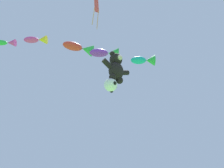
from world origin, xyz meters
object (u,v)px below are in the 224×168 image
fish_kite_magenta (37,40)px  teddy_bear_kite (116,67)px  fish_kite_violet (106,53)px  diamond_kite (96,7)px  fish_kite_emerald (6,43)px  fish_kite_teal (144,60)px  soccer_ball_kite (111,85)px  fish_kite_crimson (80,48)px

fish_kite_magenta → teddy_bear_kite: bearing=-45.7°
fish_kite_violet → diamond_kite: size_ratio=0.86×
fish_kite_violet → fish_kite_emerald: 7.29m
fish_kite_violet → fish_kite_teal: bearing=-30.9°
fish_kite_emerald → diamond_kite: bearing=-63.6°
teddy_bear_kite → fish_kite_magenta: 6.51m
soccer_ball_kite → diamond_kite: 4.92m
teddy_bear_kite → diamond_kite: (-2.52, -1.04, 2.83)m
fish_kite_emerald → fish_kite_magenta: bearing=-37.8°
fish_kite_violet → diamond_kite: diamond_kite is taller
fish_kite_violet → diamond_kite: bearing=-138.4°
fish_kite_teal → fish_kite_emerald: 10.30m
fish_kite_violet → fish_kite_emerald: size_ratio=1.44×
fish_kite_teal → teddy_bear_kite: bearing=179.9°
fish_kite_emerald → diamond_kite: 7.28m
fish_kite_magenta → fish_kite_emerald: (-1.69, 1.31, -0.40)m
teddy_bear_kite → diamond_kite: 3.93m
teddy_bear_kite → fish_kite_emerald: 8.33m
soccer_ball_kite → fish_kite_magenta: 6.99m
fish_kite_crimson → diamond_kite: bearing=-109.6°
fish_kite_teal → diamond_kite: 5.61m
fish_kite_violet → fish_kite_magenta: bearing=149.4°
teddy_bear_kite → fish_kite_emerald: fish_kite_emerald is taller
fish_kite_emerald → teddy_bear_kite: bearing=-43.6°
teddy_bear_kite → fish_kite_magenta: (-4.06, 4.16, 2.91)m
diamond_kite → soccer_ball_kite: bearing=28.3°
fish_kite_magenta → diamond_kite: size_ratio=0.64×
fish_kite_teal → fish_kite_violet: fish_kite_violet is taller
soccer_ball_kite → fish_kite_magenta: (-3.74, 4.02, 4.33)m
fish_kite_magenta → diamond_kite: (1.54, -5.21, -0.08)m
teddy_bear_kite → fish_kite_violet: fish_kite_violet is taller
soccer_ball_kite → fish_kite_crimson: size_ratio=0.36×
soccer_ball_kite → fish_kite_crimson: (-0.80, 2.76, 4.40)m
fish_kite_teal → fish_kite_emerald: bearing=147.8°
teddy_bear_kite → fish_kite_emerald: size_ratio=1.47×
soccer_ball_kite → fish_kite_violet: fish_kite_violet is taller
teddy_bear_kite → diamond_kite: size_ratio=0.88×
fish_kite_violet → fish_kite_emerald: bearing=147.3°
fish_kite_crimson → fish_kite_magenta: 3.20m
fish_kite_crimson → fish_kite_emerald: bearing=151.0°
fish_kite_violet → fish_kite_crimson: size_ratio=0.90×
fish_kite_magenta → fish_kite_emerald: size_ratio=1.07×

